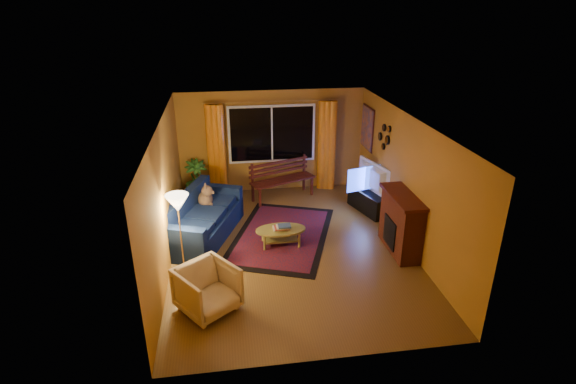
{
  "coord_description": "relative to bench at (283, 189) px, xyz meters",
  "views": [
    {
      "loc": [
        -1.17,
        -7.52,
        4.45
      ],
      "look_at": [
        0.0,
        0.3,
        1.05
      ],
      "focal_mm": 28.0,
      "sensor_mm": 36.0,
      "label": 1
    }
  ],
  "objects": [
    {
      "name": "wall_right",
      "position": [
        2.08,
        -2.36,
        1.01
      ],
      "size": [
        0.02,
        6.0,
        2.5
      ],
      "primitive_type": "cube",
      "color": "#B77A29",
      "rests_on": "ground"
    },
    {
      "name": "mirror_cluster",
      "position": [
        2.03,
        -1.06,
        1.56
      ],
      "size": [
        0.06,
        0.6,
        0.56
      ],
      "primitive_type": null,
      "color": "black",
      "rests_on": "wall_right"
    },
    {
      "name": "wall_back",
      "position": [
        -0.18,
        0.65,
        1.01
      ],
      "size": [
        4.5,
        0.02,
        2.5
      ],
      "primitive_type": "cube",
      "color": "#B77A29",
      "rests_on": "ground"
    },
    {
      "name": "dog",
      "position": [
        -1.79,
        -1.17,
        0.47
      ],
      "size": [
        0.41,
        0.53,
        0.53
      ],
      "primitive_type": null,
      "rotation": [
        0.0,
        0.0,
        -0.12
      ],
      "color": "brown",
      "rests_on": "sofa"
    },
    {
      "name": "wall_left",
      "position": [
        -2.44,
        -2.36,
        1.01
      ],
      "size": [
        0.02,
        6.0,
        2.5
      ],
      "primitive_type": "cube",
      "color": "#B77A29",
      "rests_on": "ground"
    },
    {
      "name": "curtain_right",
      "position": [
        1.17,
        0.52,
        0.88
      ],
      "size": [
        0.36,
        0.36,
        2.24
      ],
      "primitive_type": "cylinder",
      "color": "orange",
      "rests_on": "ground"
    },
    {
      "name": "rug",
      "position": [
        -0.28,
        -1.87,
        -0.23
      ],
      "size": [
        2.68,
        3.29,
        0.02
      ],
      "primitive_type": "cube",
      "rotation": [
        0.0,
        0.0,
        -0.35
      ],
      "color": "maroon",
      "rests_on": "ground"
    },
    {
      "name": "window",
      "position": [
        -0.18,
        0.58,
        1.21
      ],
      "size": [
        2.0,
        0.02,
        1.3
      ],
      "primitive_type": "cube",
      "color": "black",
      "rests_on": "wall_back"
    },
    {
      "name": "tv_console",
      "position": [
        1.82,
        -1.0,
        -0.0
      ],
      "size": [
        0.7,
        1.19,
        0.47
      ],
      "primitive_type": "cube",
      "rotation": [
        0.0,
        0.0,
        0.31
      ],
      "color": "black",
      "rests_on": "ground"
    },
    {
      "name": "floor_lamp",
      "position": [
        -2.18,
        -2.81,
        0.48
      ],
      "size": [
        0.31,
        0.31,
        1.44
      ],
      "primitive_type": "cylinder",
      "rotation": [
        0.0,
        0.0,
        0.38
      ],
      "color": "#BF8C3F",
      "rests_on": "ground"
    },
    {
      "name": "potted_plant",
      "position": [
        -2.05,
        0.3,
        0.25
      ],
      "size": [
        0.71,
        0.71,
        0.97
      ],
      "primitive_type": "imported",
      "rotation": [
        0.0,
        0.0,
        0.4
      ],
      "color": "#235B1E",
      "rests_on": "ground"
    },
    {
      "name": "curtain_rod",
      "position": [
        -0.18,
        0.54,
        2.01
      ],
      "size": [
        3.2,
        0.03,
        0.03
      ],
      "primitive_type": "cylinder",
      "rotation": [
        0.0,
        1.57,
        0.0
      ],
      "color": "#BF8C3F",
      "rests_on": "wall_back"
    },
    {
      "name": "sofa",
      "position": [
        -1.84,
        -1.67,
        0.21
      ],
      "size": [
        1.69,
        2.41,
        0.9
      ],
      "primitive_type": "cube",
      "rotation": [
        0.0,
        0.0,
        -0.37
      ],
      "color": "#0D1A45",
      "rests_on": "ground"
    },
    {
      "name": "bench",
      "position": [
        0.0,
        0.0,
        0.0
      ],
      "size": [
        1.65,
        1.02,
        0.48
      ],
      "primitive_type": "cube",
      "rotation": [
        0.0,
        0.0,
        0.38
      ],
      "color": "#3E120C",
      "rests_on": "ground"
    },
    {
      "name": "ceiling",
      "position": [
        -0.18,
        -2.36,
        2.27
      ],
      "size": [
        4.5,
        6.0,
        0.02
      ],
      "primitive_type": "cube",
      "color": "white",
      "rests_on": "ground"
    },
    {
      "name": "curtain_left",
      "position": [
        -1.53,
        0.52,
        0.88
      ],
      "size": [
        0.36,
        0.36,
        2.24
      ],
      "primitive_type": "cylinder",
      "color": "orange",
      "rests_on": "ground"
    },
    {
      "name": "fireplace",
      "position": [
        1.87,
        -2.76,
        0.31
      ],
      "size": [
        0.4,
        1.2,
        1.1
      ],
      "primitive_type": "cube",
      "color": "maroon",
      "rests_on": "ground"
    },
    {
      "name": "coffee_table",
      "position": [
        -0.35,
        -2.23,
        -0.06
      ],
      "size": [
        0.98,
        0.98,
        0.36
      ],
      "primitive_type": "cylinder",
      "rotation": [
        0.0,
        0.0,
        0.0
      ],
      "color": "olive",
      "rests_on": "ground"
    },
    {
      "name": "painting",
      "position": [
        2.04,
        0.09,
        1.41
      ],
      "size": [
        0.04,
        0.76,
        0.96
      ],
      "primitive_type": "cube",
      "color": "orange",
      "rests_on": "wall_right"
    },
    {
      "name": "television",
      "position": [
        1.82,
        -1.0,
        0.57
      ],
      "size": [
        0.46,
        1.17,
        0.67
      ],
      "primitive_type": "imported",
      "rotation": [
        0.0,
        0.0,
        1.84
      ],
      "color": "black",
      "rests_on": "tv_console"
    },
    {
      "name": "floor",
      "position": [
        -0.18,
        -2.36,
        -0.25
      ],
      "size": [
        4.5,
        6.0,
        0.02
      ],
      "primitive_type": "cube",
      "color": "brown",
      "rests_on": "ground"
    },
    {
      "name": "armchair",
      "position": [
        -1.72,
        -4.05,
        0.17
      ],
      "size": [
        1.09,
        1.08,
        0.82
      ],
      "primitive_type": "imported",
      "rotation": [
        0.0,
        0.0,
        0.63
      ],
      "color": "beige",
      "rests_on": "ground"
    }
  ]
}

